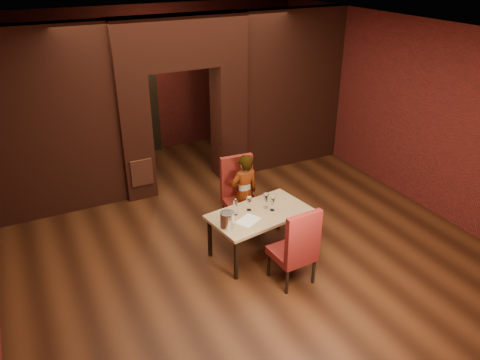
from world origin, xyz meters
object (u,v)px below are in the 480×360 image
object	(u,v)px
dining_table	(259,232)
potted_plant	(271,203)
chair_far	(242,195)
water_bottle	(235,207)
person_seated	(244,193)
wine_glass_b	(266,201)
wine_glass_a	(249,204)
wine_bucket	(227,220)
wine_glass_c	(272,204)
chair_near	(292,244)

from	to	relation	value
dining_table	potted_plant	size ratio (longest dim) A/B	3.74
dining_table	chair_far	size ratio (longest dim) A/B	1.23
chair_far	water_bottle	size ratio (longest dim) A/B	4.52
chair_far	water_bottle	xyz separation A→B (m)	(-0.44, -0.65, 0.23)
person_seated	wine_glass_b	bearing A→B (deg)	92.72
wine_glass_a	wine_bucket	world-z (taller)	wine_bucket
water_bottle	wine_glass_c	bearing A→B (deg)	-13.58
wine_bucket	dining_table	bearing A→B (deg)	14.40
chair_near	dining_table	bearing A→B (deg)	-88.08
wine_bucket	potted_plant	world-z (taller)	wine_bucket
wine_bucket	potted_plant	size ratio (longest dim) A/B	0.60
dining_table	chair_near	size ratio (longest dim) A/B	1.26
chair_near	water_bottle	distance (m)	1.02
chair_far	wine_glass_c	size ratio (longest dim) A/B	5.70
chair_far	wine_glass_c	world-z (taller)	chair_far
wine_glass_c	water_bottle	world-z (taller)	water_bottle
wine_glass_c	water_bottle	xyz separation A→B (m)	(-0.55, 0.13, 0.03)
person_seated	potted_plant	size ratio (longest dim) A/B	3.36
wine_glass_a	chair_far	bearing A→B (deg)	72.51
chair_near	wine_glass_b	world-z (taller)	chair_near
potted_plant	chair_far	bearing A→B (deg)	-163.87
water_bottle	potted_plant	xyz separation A→B (m)	(1.11, 0.84, -0.63)
wine_glass_c	dining_table	bearing A→B (deg)	171.80
wine_bucket	person_seated	bearing A→B (deg)	50.02
dining_table	wine_glass_c	bearing A→B (deg)	-16.82
person_seated	wine_glass_a	distance (m)	0.62
dining_table	chair_far	xyz separation A→B (m)	(0.09, 0.75, 0.26)
wine_glass_a	person_seated	bearing A→B (deg)	69.53
person_seated	water_bottle	world-z (taller)	person_seated
dining_table	person_seated	distance (m)	0.77
potted_plant	dining_table	bearing A→B (deg)	-128.83
wine_glass_c	wine_bucket	distance (m)	0.82
chair_near	wine_bucket	distance (m)	0.96
person_seated	wine_glass_c	size ratio (longest dim) A/B	6.29
person_seated	water_bottle	distance (m)	0.76
wine_glass_b	potted_plant	size ratio (longest dim) A/B	0.58
wine_glass_b	wine_glass_c	distance (m)	0.12
wine_glass_c	person_seated	bearing A→B (deg)	97.74
wine_bucket	wine_glass_b	bearing A→B (deg)	17.55
dining_table	wine_bucket	size ratio (longest dim) A/B	6.21
dining_table	wine_glass_b	bearing A→B (deg)	20.24
potted_plant	water_bottle	bearing A→B (deg)	-142.84
potted_plant	wine_glass_a	bearing A→B (deg)	-136.81
person_seated	potted_plant	world-z (taller)	person_seated
person_seated	potted_plant	bearing A→B (deg)	-161.26
wine_bucket	water_bottle	xyz separation A→B (m)	(0.26, 0.26, 0.01)
chair_far	potted_plant	xyz separation A→B (m)	(0.67, 0.19, -0.41)
wine_glass_b	potted_plant	xyz separation A→B (m)	(0.61, 0.86, -0.61)
chair_near	person_seated	world-z (taller)	person_seated
chair_far	wine_bucket	xyz separation A→B (m)	(-0.70, -0.91, 0.21)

